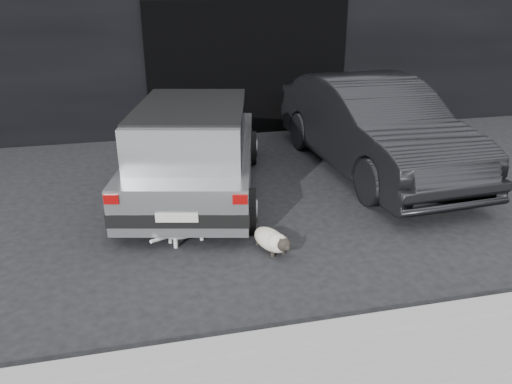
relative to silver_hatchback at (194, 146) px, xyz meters
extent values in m
plane|color=black|center=(0.46, -0.97, -0.74)|extent=(80.00, 80.00, 0.00)
cube|color=black|center=(1.46, 5.03, 1.76)|extent=(34.00, 4.00, 5.00)
cube|color=black|center=(1.46, 3.02, 0.56)|extent=(4.00, 0.10, 2.60)
cube|color=gray|center=(1.46, -3.57, -0.68)|extent=(18.00, 0.25, 0.12)
cube|color=#A7AAAC|center=(0.02, 0.09, -0.28)|extent=(2.41, 3.91, 0.58)
cube|color=#A7AAAC|center=(-0.02, -0.09, 0.30)|extent=(1.94, 2.69, 0.58)
cube|color=black|center=(-0.02, -0.09, 0.30)|extent=(1.93, 2.60, 0.47)
cube|color=black|center=(-0.38, -1.62, -0.37)|extent=(1.63, 0.52, 0.17)
cube|color=black|center=(0.42, 1.80, -0.37)|extent=(1.63, 0.52, 0.17)
cube|color=silver|center=(-0.40, -1.69, -0.31)|extent=(0.48, 0.13, 0.11)
cube|color=#8C0707|center=(-1.10, -1.52, -0.09)|extent=(0.17, 0.07, 0.11)
cube|color=#8C0707|center=(0.30, -1.85, -0.09)|extent=(0.17, 0.07, 0.11)
cube|color=black|center=(-0.02, -0.09, 0.60)|extent=(1.89, 2.45, 0.03)
cylinder|color=black|center=(-1.05, -1.00, -0.46)|extent=(0.33, 0.59, 0.56)
cylinder|color=slate|center=(-1.16, -0.97, -0.46)|extent=(0.09, 0.30, 0.31)
cylinder|color=black|center=(0.49, -1.36, -0.46)|extent=(0.33, 0.59, 0.56)
cylinder|color=slate|center=(0.60, -1.39, -0.46)|extent=(0.09, 0.30, 0.31)
cylinder|color=black|center=(-0.46, 1.50, -0.46)|extent=(0.33, 0.59, 0.56)
cylinder|color=slate|center=(-0.57, 1.52, -0.46)|extent=(0.09, 0.30, 0.31)
cylinder|color=black|center=(1.08, 1.13, -0.46)|extent=(0.33, 0.59, 0.56)
cylinder|color=slate|center=(1.19, 1.11, -0.46)|extent=(0.09, 0.30, 0.31)
imported|color=black|center=(2.94, 0.38, 0.01)|extent=(1.84, 4.63, 1.50)
ellipsoid|color=beige|center=(0.65, -1.88, -0.62)|extent=(0.44, 0.62, 0.22)
ellipsoid|color=beige|center=(0.69, -2.02, -0.59)|extent=(0.31, 0.31, 0.21)
ellipsoid|color=black|center=(0.73, -2.16, -0.55)|extent=(0.19, 0.18, 0.14)
sphere|color=black|center=(0.75, -2.22, -0.56)|extent=(0.06, 0.06, 0.06)
cone|color=black|center=(0.77, -2.13, -0.48)|extent=(0.07, 0.08, 0.08)
cone|color=black|center=(0.69, -2.15, -0.48)|extent=(0.07, 0.08, 0.08)
cylinder|color=black|center=(0.77, -2.02, -0.70)|extent=(0.05, 0.05, 0.07)
cylinder|color=black|center=(0.63, -2.06, -0.70)|extent=(0.05, 0.05, 0.07)
cylinder|color=black|center=(0.67, -1.70, -0.70)|extent=(0.05, 0.05, 0.07)
cylinder|color=black|center=(0.53, -1.74, -0.70)|extent=(0.05, 0.05, 0.07)
cylinder|color=black|center=(0.56, -1.59, -0.65)|extent=(0.22, 0.27, 0.09)
ellipsoid|color=silver|center=(-0.29, -1.47, -0.55)|extent=(0.65, 0.48, 0.25)
ellipsoid|color=silver|center=(-0.15, -1.42, -0.53)|extent=(0.33, 0.33, 0.21)
ellipsoid|color=silver|center=(-0.01, -1.36, -0.44)|extent=(0.20, 0.21, 0.15)
sphere|color=silver|center=(0.05, -1.34, -0.45)|extent=(0.07, 0.07, 0.07)
cone|color=silver|center=(-0.04, -1.33, -0.37)|extent=(0.08, 0.07, 0.08)
cone|color=silver|center=(-0.01, -1.41, -0.37)|extent=(0.08, 0.07, 0.08)
cylinder|color=silver|center=(-0.15, -1.34, -0.66)|extent=(0.05, 0.05, 0.15)
cylinder|color=silver|center=(-0.10, -1.48, -0.66)|extent=(0.05, 0.05, 0.15)
cylinder|color=silver|center=(-0.48, -1.46, -0.66)|extent=(0.05, 0.05, 0.15)
cylinder|color=silver|center=(-0.42, -1.60, -0.66)|extent=(0.05, 0.05, 0.15)
cylinder|color=silver|center=(-0.59, -1.58, -0.61)|extent=(0.27, 0.24, 0.10)
ellipsoid|color=gray|center=(-0.38, -1.53, -0.53)|extent=(0.26, 0.23, 0.11)
camera|label=1|loc=(-0.68, -6.84, 2.12)|focal=35.00mm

